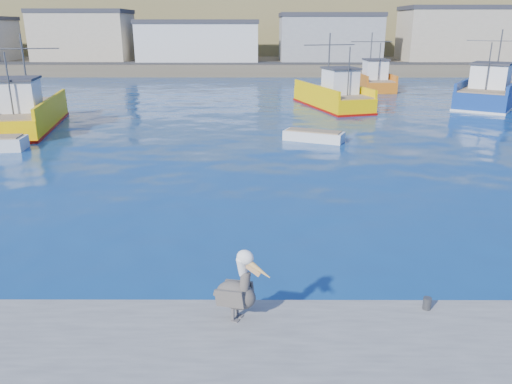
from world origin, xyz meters
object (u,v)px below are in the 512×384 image
skiff_mid (314,137)px  skiff_far (487,93)px  trawler_blue (491,92)px  pelican (238,290)px  trawler_yellow_b (333,96)px  boat_orange (372,80)px  trawler_yellow_a (26,114)px

skiff_mid → skiff_far: skiff_far is taller
trawler_blue → skiff_far: trawler_blue is taller
trawler_blue → pelican: bearing=-121.1°
trawler_blue → skiff_mid: 23.43m
trawler_yellow_b → trawler_blue: size_ratio=0.84×
trawler_yellow_b → boat_orange: trawler_yellow_b is taller
trawler_yellow_b → boat_orange: 14.48m
boat_orange → skiff_mid: boat_orange is taller
trawler_blue → skiff_far: 6.25m
trawler_blue → skiff_far: (2.32, 5.75, -0.79)m
trawler_yellow_a → pelican: size_ratio=6.38×
trawler_yellow_a → skiff_far: (39.89, 17.08, -0.71)m
skiff_far → pelican: pelican is taller
skiff_mid → skiff_far: (20.11, 20.96, 0.05)m
trawler_yellow_b → trawler_blue: trawler_blue is taller
skiff_mid → pelican: size_ratio=2.22×
skiff_mid → skiff_far: bearing=46.2°
boat_orange → pelican: (-13.36, -47.38, 0.20)m
trawler_yellow_a → boat_orange: (29.14, 22.61, 0.04)m
trawler_yellow_b → skiff_far: trawler_yellow_b is taller
trawler_blue → skiff_far: size_ratio=2.79×
trawler_yellow_a → trawler_blue: trawler_blue is taller
trawler_blue → boat_orange: 14.08m
pelican → skiff_far: bearing=60.1°
trawler_yellow_a → skiff_far: size_ratio=2.48×
skiff_mid → boat_orange: bearing=70.5°
skiff_mid → skiff_far: 29.05m
trawler_yellow_a → skiff_mid: (19.77, -3.89, -0.76)m
skiff_mid → trawler_yellow_b: bearing=76.9°
trawler_yellow_b → skiff_far: 18.59m
boat_orange → pelican: bearing=-105.7°
trawler_blue → boat_orange: size_ratio=1.40×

